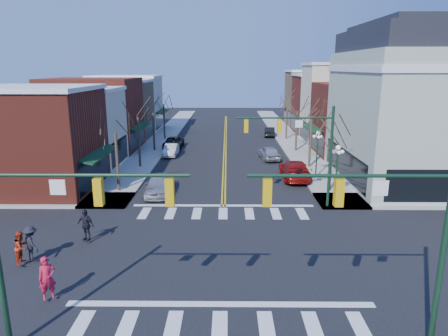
{
  "coord_description": "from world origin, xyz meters",
  "views": [
    {
      "loc": [
        0.28,
        -19.51,
        9.7
      ],
      "look_at": [
        0.05,
        7.82,
        2.8
      ],
      "focal_mm": 32.0,
      "sensor_mm": 36.0,
      "label": 1
    }
  ],
  "objects_px": {
    "victorian_corner": "(420,105)",
    "pedestrian_dark_b": "(31,243)",
    "car_right_mid": "(269,153)",
    "pedestrian_red_b": "(21,247)",
    "lamppost_corner": "(337,164)",
    "car_right_near": "(295,170)",
    "pedestrian_red_a": "(47,278)",
    "car_left_mid": "(171,150)",
    "car_right_far": "(270,132)",
    "pedestrian_dark_a": "(86,225)",
    "lamppost_midblock": "(317,146)",
    "car_left_near": "(158,184)",
    "car_left_far": "(173,143)"
  },
  "relations": [
    {
      "from": "victorian_corner",
      "to": "pedestrian_dark_b",
      "type": "relative_size",
      "value": 7.89
    },
    {
      "from": "car_left_mid",
      "to": "pedestrian_dark_a",
      "type": "xyz_separation_m",
      "value": [
        -1.65,
        -23.02,
        0.41
      ]
    },
    {
      "from": "car_right_mid",
      "to": "car_right_near",
      "type": "bearing_deg",
      "value": 93.35
    },
    {
      "from": "car_right_far",
      "to": "pedestrian_red_b",
      "type": "xyz_separation_m",
      "value": [
        -16.4,
        -39.14,
        0.32
      ]
    },
    {
      "from": "car_right_far",
      "to": "pedestrian_dark_a",
      "type": "distance_m",
      "value": 39.02
    },
    {
      "from": "car_right_mid",
      "to": "pedestrian_red_a",
      "type": "xyz_separation_m",
      "value": [
        -12.1,
        -27.22,
        0.35
      ]
    },
    {
      "from": "car_right_near",
      "to": "car_right_far",
      "type": "xyz_separation_m",
      "value": [
        0.09,
        22.85,
        -0.16
      ]
    },
    {
      "from": "lamppost_midblock",
      "to": "pedestrian_dark_a",
      "type": "xyz_separation_m",
      "value": [
        -15.93,
        -13.51,
        -1.89
      ]
    },
    {
      "from": "car_right_far",
      "to": "pedestrian_dark_b",
      "type": "xyz_separation_m",
      "value": [
        -16.07,
        -38.78,
        0.38
      ]
    },
    {
      "from": "car_left_mid",
      "to": "pedestrian_red_b",
      "type": "relative_size",
      "value": 2.38
    },
    {
      "from": "car_left_far",
      "to": "pedestrian_red_a",
      "type": "relative_size",
      "value": 2.52
    },
    {
      "from": "lamppost_corner",
      "to": "pedestrian_red_b",
      "type": "distance_m",
      "value": 20.76
    },
    {
      "from": "car_left_far",
      "to": "car_right_near",
      "type": "distance_m",
      "value": 18.96
    },
    {
      "from": "victorian_corner",
      "to": "pedestrian_red_b",
      "type": "relative_size",
      "value": 8.43
    },
    {
      "from": "car_right_mid",
      "to": "pedestrian_dark_b",
      "type": "bearing_deg",
      "value": 50.91
    },
    {
      "from": "car_right_near",
      "to": "pedestrian_red_b",
      "type": "height_order",
      "value": "pedestrian_red_b"
    },
    {
      "from": "car_left_mid",
      "to": "car_right_far",
      "type": "bearing_deg",
      "value": 47.67
    },
    {
      "from": "car_left_mid",
      "to": "pedestrian_dark_a",
      "type": "relative_size",
      "value": 2.18
    },
    {
      "from": "lamppost_corner",
      "to": "pedestrian_dark_b",
      "type": "relative_size",
      "value": 2.4
    },
    {
      "from": "pedestrian_red_a",
      "to": "car_left_mid",
      "type": "bearing_deg",
      "value": 54.28
    },
    {
      "from": "car_left_mid",
      "to": "car_right_mid",
      "type": "distance_m",
      "value": 11.02
    },
    {
      "from": "pedestrian_red_b",
      "to": "car_right_far",
      "type": "bearing_deg",
      "value": -21.57
    },
    {
      "from": "car_left_near",
      "to": "pedestrian_dark_b",
      "type": "distance_m",
      "value": 12.23
    },
    {
      "from": "car_left_mid",
      "to": "car_left_far",
      "type": "bearing_deg",
      "value": 94.74
    },
    {
      "from": "car_right_far",
      "to": "pedestrian_red_a",
      "type": "relative_size",
      "value": 2.14
    },
    {
      "from": "lamppost_corner",
      "to": "car_left_mid",
      "type": "xyz_separation_m",
      "value": [
        -14.28,
        16.01,
        -2.3
      ]
    },
    {
      "from": "lamppost_midblock",
      "to": "car_left_mid",
      "type": "relative_size",
      "value": 1.08
    },
    {
      "from": "lamppost_corner",
      "to": "lamppost_midblock",
      "type": "height_order",
      "value": "same"
    },
    {
      "from": "victorian_corner",
      "to": "car_left_mid",
      "type": "distance_m",
      "value": 25.42
    },
    {
      "from": "lamppost_corner",
      "to": "car_right_near",
      "type": "relative_size",
      "value": 0.75
    },
    {
      "from": "car_right_mid",
      "to": "pedestrian_red_b",
      "type": "relative_size",
      "value": 2.6
    },
    {
      "from": "victorian_corner",
      "to": "pedestrian_dark_a",
      "type": "height_order",
      "value": "victorian_corner"
    },
    {
      "from": "victorian_corner",
      "to": "car_right_near",
      "type": "distance_m",
      "value": 11.75
    },
    {
      "from": "car_right_mid",
      "to": "pedestrian_dark_b",
      "type": "distance_m",
      "value": 27.76
    },
    {
      "from": "car_right_mid",
      "to": "pedestrian_dark_b",
      "type": "relative_size",
      "value": 2.43
    },
    {
      "from": "car_left_far",
      "to": "pedestrian_red_a",
      "type": "distance_m",
      "value": 33.54
    },
    {
      "from": "car_left_near",
      "to": "pedestrian_red_b",
      "type": "xyz_separation_m",
      "value": [
        -4.88,
        -11.71,
        0.19
      ]
    },
    {
      "from": "lamppost_corner",
      "to": "lamppost_midblock",
      "type": "bearing_deg",
      "value": 90.0
    },
    {
      "from": "car_left_far",
      "to": "car_right_near",
      "type": "height_order",
      "value": "car_right_near"
    },
    {
      "from": "car_left_mid",
      "to": "pedestrian_dark_a",
      "type": "height_order",
      "value": "pedestrian_dark_a"
    },
    {
      "from": "car_right_mid",
      "to": "pedestrian_red_b",
      "type": "height_order",
      "value": "pedestrian_red_b"
    },
    {
      "from": "car_left_mid",
      "to": "pedestrian_red_b",
      "type": "xyz_separation_m",
      "value": [
        -3.92,
        -25.79,
        0.33
      ]
    },
    {
      "from": "car_left_mid",
      "to": "pedestrian_dark_b",
      "type": "xyz_separation_m",
      "value": [
        -3.59,
        -25.43,
        0.39
      ]
    },
    {
      "from": "car_right_near",
      "to": "pedestrian_dark_b",
      "type": "xyz_separation_m",
      "value": [
        -15.98,
        -15.93,
        0.22
      ]
    },
    {
      "from": "lamppost_midblock",
      "to": "car_right_mid",
      "type": "xyz_separation_m",
      "value": [
        -3.4,
        7.77,
        -2.21
      ]
    },
    {
      "from": "victorian_corner",
      "to": "lamppost_midblock",
      "type": "height_order",
      "value": "victorian_corner"
    },
    {
      "from": "victorian_corner",
      "to": "car_left_mid",
      "type": "bearing_deg",
      "value": 156.09
    },
    {
      "from": "victorian_corner",
      "to": "car_right_mid",
      "type": "height_order",
      "value": "victorian_corner"
    },
    {
      "from": "pedestrian_red_a",
      "to": "car_right_far",
      "type": "bearing_deg",
      "value": 38.75
    },
    {
      "from": "lamppost_corner",
      "to": "pedestrian_dark_b",
      "type": "distance_m",
      "value": 20.29
    }
  ]
}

